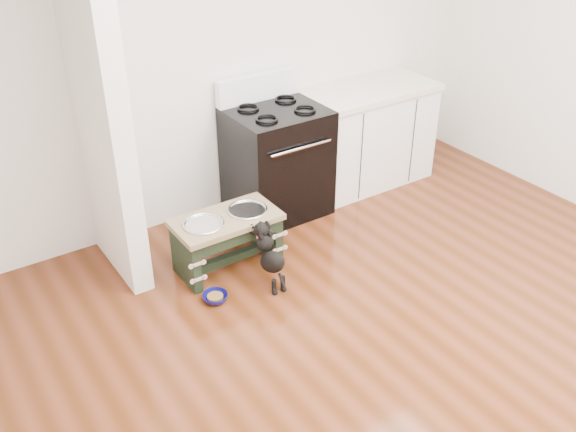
% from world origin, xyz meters
% --- Properties ---
extents(ground, '(5.00, 5.00, 0.00)m').
position_xyz_m(ground, '(0.00, 0.00, 0.00)').
color(ground, '#47200C').
rests_on(ground, ground).
extents(room_shell, '(5.00, 5.00, 5.00)m').
position_xyz_m(room_shell, '(0.00, 0.00, 1.62)').
color(room_shell, silver).
rests_on(room_shell, ground).
extents(partition_wall, '(0.15, 0.80, 2.70)m').
position_xyz_m(partition_wall, '(-1.18, 2.10, 1.35)').
color(partition_wall, silver).
rests_on(partition_wall, ground).
extents(oven_range, '(0.76, 0.69, 1.14)m').
position_xyz_m(oven_range, '(0.25, 2.16, 0.48)').
color(oven_range, black).
rests_on(oven_range, ground).
extents(cabinet_run, '(1.24, 0.64, 0.91)m').
position_xyz_m(cabinet_run, '(1.23, 2.18, 0.45)').
color(cabinet_run, white).
rests_on(cabinet_run, ground).
extents(dog_feeder, '(0.78, 0.42, 0.44)m').
position_xyz_m(dog_feeder, '(-0.52, 1.64, 0.30)').
color(dog_feeder, black).
rests_on(dog_feeder, ground).
extents(puppy, '(0.14, 0.40, 0.47)m').
position_xyz_m(puppy, '(-0.38, 1.28, 0.26)').
color(puppy, black).
rests_on(puppy, ground).
extents(floor_bowl, '(0.23, 0.23, 0.06)m').
position_xyz_m(floor_bowl, '(-0.81, 1.33, 0.03)').
color(floor_bowl, '#0D0D5B').
rests_on(floor_bowl, ground).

